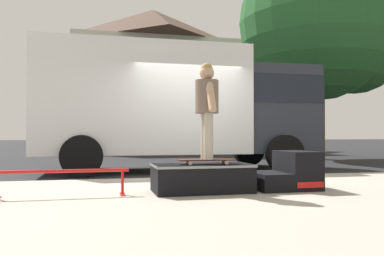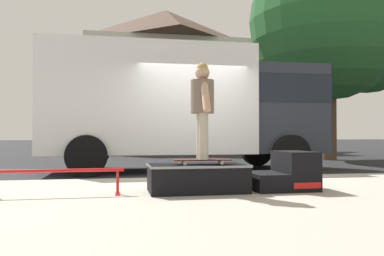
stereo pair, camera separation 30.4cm
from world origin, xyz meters
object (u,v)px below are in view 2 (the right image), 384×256
skate_box (197,177)px  skater_kid (202,102)px  street_tree_main (336,27)px  kicker_ramp (286,174)px  box_truck (186,104)px  grind_rail (58,175)px  skateboard (202,160)px

skate_box → skater_kid: (0.06, -0.06, 1.02)m
skater_kid → street_tree_main: size_ratio=0.17×
skate_box → skater_kid: size_ratio=1.01×
skate_box → street_tree_main: bearing=49.3°
skater_kid → kicker_ramp: bearing=2.6°
skate_box → skater_kid: bearing=-43.9°
box_truck → grind_rail: bearing=-117.9°
grind_rail → skateboard: 1.89m
kicker_ramp → grind_rail: kicker_ramp is taller
kicker_ramp → grind_rail: (-3.12, -0.03, 0.04)m
kicker_ramp → skater_kid: skater_kid is taller
skateboard → street_tree_main: size_ratio=0.10×
street_tree_main → box_truck: bearing=-151.7°
kicker_ramp → street_tree_main: 10.73m
kicker_ramp → box_truck: 4.87m
skater_kid → box_truck: box_truck is taller
skateboard → skater_kid: 0.79m
grind_rail → street_tree_main: bearing=42.6°
skate_box → street_tree_main: size_ratio=0.17×
box_truck → street_tree_main: size_ratio=0.87×
grind_rail → skateboard: size_ratio=2.12×
skateboard → box_truck: 4.86m
skater_kid → skate_box: bearing=136.1°
skate_box → grind_rail: bearing=-179.2°
skateboard → box_truck: size_ratio=0.11×
skate_box → grind_rail: skate_box is taller
skateboard → kicker_ramp: bearing=2.6°
grind_rail → kicker_ramp: bearing=0.5°
grind_rail → box_truck: size_ratio=0.24×
kicker_ramp → skateboard: size_ratio=1.13×
skater_kid → street_tree_main: bearing=49.7°
street_tree_main → skate_box: bearing=-130.7°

